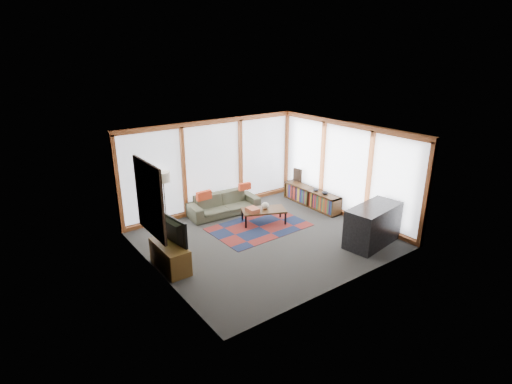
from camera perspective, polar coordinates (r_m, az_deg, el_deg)
ground at (r=9.84m, az=1.38°, el=-6.68°), size 5.50×5.50×0.00m
room_envelope at (r=9.97m, az=1.75°, el=3.20°), size 5.52×5.02×2.62m
rug at (r=10.45m, az=0.46°, el=-5.01°), size 2.51×1.66×0.01m
sofa at (r=11.20m, az=-4.64°, el=-1.73°), size 2.05×0.94×0.58m
pillow_left at (r=10.73m, az=-7.45°, el=-0.48°), size 0.43×0.15×0.23m
pillow_right at (r=11.40m, az=-1.62°, el=0.80°), size 0.38×0.15×0.20m
floor_lamp at (r=10.54m, az=-12.91°, el=-1.02°), size 0.37×0.37×1.47m
coffee_table at (r=10.63m, az=1.10°, el=-3.47°), size 1.28×0.98×0.38m
book_stack at (r=10.39m, az=-0.48°, el=-2.57°), size 0.27×0.33×0.11m
vase at (r=10.57m, az=1.32°, el=-1.96°), size 0.26×0.26×0.18m
bookshelf at (r=11.87m, az=7.91°, el=-0.76°), size 0.38×2.07×0.52m
bowl_a at (r=11.41m, az=9.85°, el=-0.09°), size 0.22×0.22×0.10m
bowl_b at (r=11.61m, az=8.56°, el=0.30°), size 0.16×0.16×0.08m
shelf_picture at (r=12.37m, az=5.95°, el=2.43°), size 0.10×0.31×0.41m
tv_console at (r=8.67m, az=-12.18°, el=-8.98°), size 0.46×1.11×0.55m
television at (r=8.47m, az=-12.32°, el=-5.44°), size 0.25×0.99×0.56m
bar_counter at (r=9.82m, az=16.36°, el=-4.55°), size 1.57×0.91×0.94m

